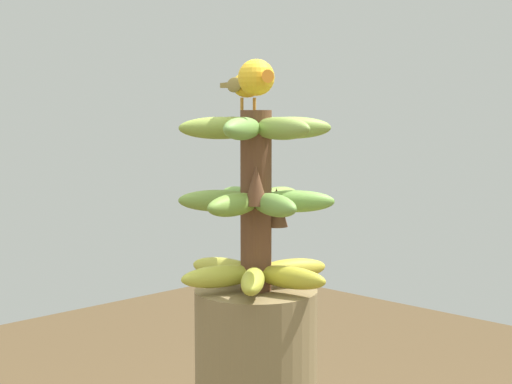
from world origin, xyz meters
TOP-DOWN VIEW (x-y plane):
  - banana_bunch at (0.00, -0.00)m, footprint 0.24×0.25m
  - perched_bird at (-0.00, 0.01)m, footprint 0.09×0.18m

SIDE VIEW (x-z plane):
  - banana_bunch at x=0.00m, z-range 1.14..1.42m
  - perched_bird at x=0.00m, z-range 1.42..1.50m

